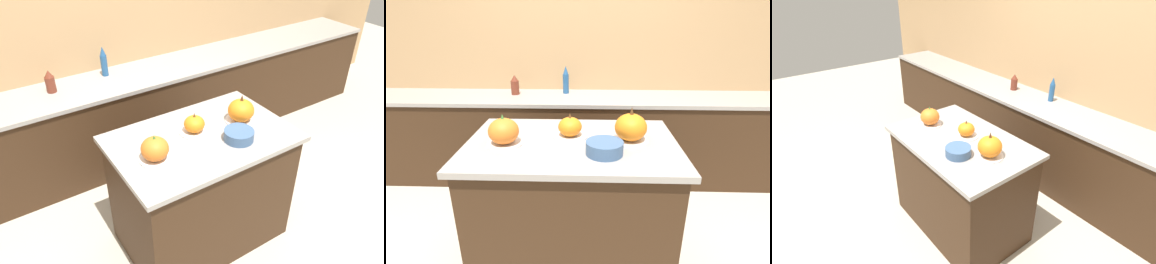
# 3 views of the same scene
# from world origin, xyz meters

# --- Properties ---
(wall_back) EXTENTS (8.00, 0.06, 2.50)m
(wall_back) POSITION_xyz_m (0.00, 1.58, 1.25)
(wall_back) COLOR tan
(wall_back) RESTS_ON ground_plane
(kitchen_island) EXTENTS (1.24, 0.80, 0.94)m
(kitchen_island) POSITION_xyz_m (0.00, 0.00, 0.47)
(kitchen_island) COLOR #382314
(kitchen_island) RESTS_ON ground_plane
(back_counter) EXTENTS (6.00, 0.60, 0.89)m
(back_counter) POSITION_xyz_m (0.00, 1.25, 0.45)
(back_counter) COLOR #382314
(back_counter) RESTS_ON ground_plane
(pumpkin_cake_left) EXTENTS (0.20, 0.20, 0.18)m
(pumpkin_cake_left) POSITION_xyz_m (-0.38, -0.05, 1.02)
(pumpkin_cake_left) COLOR silver
(pumpkin_cake_left) RESTS_ON kitchen_island
(pumpkin_cake_center) EXTENTS (0.21, 0.21, 0.15)m
(pumpkin_cake_center) POSITION_xyz_m (-0.01, 0.07, 1.00)
(pumpkin_cake_center) COLOR silver
(pumpkin_cake_center) RESTS_ON kitchen_island
(pumpkin_cake_right) EXTENTS (0.22, 0.22, 0.21)m
(pumpkin_cake_right) POSITION_xyz_m (0.34, 0.02, 1.03)
(pumpkin_cake_right) COLOR silver
(pumpkin_cake_right) RESTS_ON kitchen_island
(bottle_tall) EXTENTS (0.06, 0.06, 0.28)m
(bottle_tall) POSITION_xyz_m (-0.14, 1.39, 1.02)
(bottle_tall) COLOR #235184
(bottle_tall) RESTS_ON back_counter
(bottle_short) EXTENTS (0.08, 0.08, 0.20)m
(bottle_short) POSITION_xyz_m (-0.64, 1.32, 0.98)
(bottle_short) COLOR maroon
(bottle_short) RESTS_ON back_counter
(mixing_bowl) EXTENTS (0.20, 0.20, 0.07)m
(mixing_bowl) POSITION_xyz_m (0.18, -0.16, 0.98)
(mixing_bowl) COLOR #3D5B84
(mixing_bowl) RESTS_ON kitchen_island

